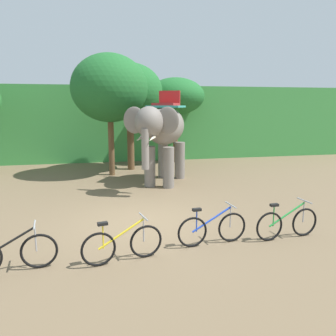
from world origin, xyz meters
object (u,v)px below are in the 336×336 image
(tree_center_right, at_px, (110,88))
(bike_black, at_px, (11,253))
(tree_center, at_px, (130,92))
(bike_blue, at_px, (212,228))
(bike_yellow, at_px, (123,244))
(tree_right, at_px, (175,97))
(bike_green, at_px, (287,223))
(elephant, at_px, (163,130))

(tree_center_right, xyz_separation_m, bike_black, (-2.30, -8.87, -3.53))
(tree_center, height_order, bike_blue, tree_center)
(bike_yellow, distance_m, bike_blue, 2.13)
(tree_center_right, relative_size, bike_blue, 3.18)
(tree_right, relative_size, bike_yellow, 2.78)
(tree_center_right, bearing_deg, tree_right, 38.48)
(tree_right, height_order, bike_green, tree_right)
(bike_black, bearing_deg, bike_green, 3.81)
(bike_black, bearing_deg, tree_center, 71.85)
(tree_right, xyz_separation_m, bike_green, (0.09, -11.40, -3.27))
(bike_black, distance_m, bike_yellow, 2.13)
(tree_center, xyz_separation_m, bike_yellow, (-1.18, -10.08, -3.43))
(bike_black, distance_m, bike_green, 6.10)
(elephant, xyz_separation_m, bike_blue, (-0.07, -6.19, -1.82))
(tree_center_right, bearing_deg, elephant, -48.44)
(tree_center_right, xyz_separation_m, bike_yellow, (-0.18, -8.87, -3.53))
(tree_center, height_order, bike_green, tree_center)
(elephant, xyz_separation_m, bike_green, (1.81, -6.23, -1.82))
(tree_right, height_order, bike_yellow, tree_right)
(bike_green, bearing_deg, bike_black, -176.19)
(bike_blue, xyz_separation_m, bike_green, (1.88, -0.04, 0.00))
(tree_center_right, distance_m, bike_blue, 9.33)
(bike_yellow, bearing_deg, bike_green, 5.84)
(elephant, relative_size, bike_green, 2.41)
(bike_green, bearing_deg, bike_blue, 178.82)
(tree_center_right, height_order, bike_blue, tree_center_right)
(elephant, distance_m, bike_black, 8.10)
(tree_center_right, distance_m, tree_center, 1.58)
(bike_yellow, distance_m, bike_green, 3.98)
(tree_center, distance_m, elephant, 3.93)
(tree_center, bearing_deg, bike_blue, -84.61)
(bike_green, bearing_deg, elephant, 106.21)
(tree_center, distance_m, bike_black, 11.15)
(elephant, relative_size, bike_yellow, 2.43)
(tree_center_right, relative_size, tree_center, 1.04)
(elephant, distance_m, bike_green, 6.74)
(tree_right, relative_size, elephant, 1.14)
(bike_black, xyz_separation_m, bike_blue, (4.21, 0.44, 0.00))
(tree_center_right, bearing_deg, bike_blue, -77.22)
(tree_center, height_order, bike_yellow, tree_center)
(elephant, relative_size, bike_blue, 2.41)
(tree_center_right, relative_size, elephant, 1.32)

